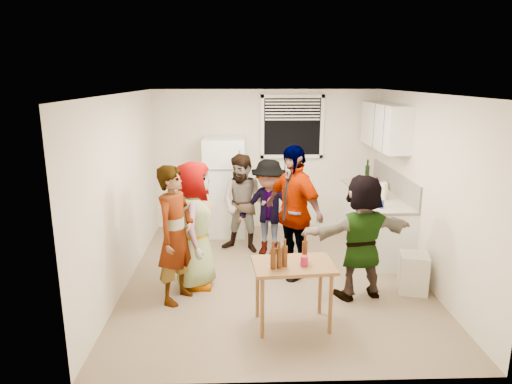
{
  "coord_description": "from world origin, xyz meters",
  "views": [
    {
      "loc": [
        -0.45,
        -5.85,
        2.7
      ],
      "look_at": [
        -0.25,
        0.29,
        1.15
      ],
      "focal_mm": 32.0,
      "sensor_mm": 36.0,
      "label": 1
    }
  ],
  "objects_px": {
    "red_cup": "(304,266)",
    "guest_back_right": "(268,253)",
    "kettle": "(366,187)",
    "trash_bin": "(413,273)",
    "blue_cup": "(381,208)",
    "wine_bottle": "(367,183)",
    "serving_table": "(292,324)",
    "refrigerator": "(225,187)",
    "beer_bottle_table": "(279,268)",
    "beer_bottle_counter": "(376,199)",
    "guest_back_left": "(244,251)",
    "guest_grey": "(197,285)",
    "guest_black": "(292,274)",
    "guest_stripe": "(179,299)",
    "guest_orange": "(358,295)"
  },
  "relations": [
    {
      "from": "kettle",
      "to": "guest_back_right",
      "type": "xyz_separation_m",
      "value": [
        -1.69,
        -0.67,
        -0.9
      ]
    },
    {
      "from": "trash_bin",
      "to": "guest_grey",
      "type": "relative_size",
      "value": 0.3
    },
    {
      "from": "wine_bottle",
      "to": "beer_bottle_table",
      "type": "height_order",
      "value": "wine_bottle"
    },
    {
      "from": "beer_bottle_table",
      "to": "guest_stripe",
      "type": "bearing_deg",
      "value": 147.83
    },
    {
      "from": "kettle",
      "to": "guest_stripe",
      "type": "height_order",
      "value": "kettle"
    },
    {
      "from": "kettle",
      "to": "beer_bottle_counter",
      "type": "relative_size",
      "value": 1.06
    },
    {
      "from": "red_cup",
      "to": "guest_black",
      "type": "distance_m",
      "value": 1.59
    },
    {
      "from": "kettle",
      "to": "blue_cup",
      "type": "bearing_deg",
      "value": -75.57
    },
    {
      "from": "beer_bottle_counter",
      "to": "trash_bin",
      "type": "height_order",
      "value": "beer_bottle_counter"
    },
    {
      "from": "wine_bottle",
      "to": "guest_grey",
      "type": "relative_size",
      "value": 0.18
    },
    {
      "from": "serving_table",
      "to": "refrigerator",
      "type": "bearing_deg",
      "value": 105.23
    },
    {
      "from": "beer_bottle_counter",
      "to": "guest_stripe",
      "type": "xyz_separation_m",
      "value": [
        -2.85,
        -1.42,
        -0.9
      ]
    },
    {
      "from": "kettle",
      "to": "beer_bottle_table",
      "type": "bearing_deg",
      "value": -100.07
    },
    {
      "from": "serving_table",
      "to": "beer_bottle_table",
      "type": "height_order",
      "value": "beer_bottle_table"
    },
    {
      "from": "refrigerator",
      "to": "guest_grey",
      "type": "height_order",
      "value": "refrigerator"
    },
    {
      "from": "red_cup",
      "to": "guest_grey",
      "type": "height_order",
      "value": "red_cup"
    },
    {
      "from": "kettle",
      "to": "guest_grey",
      "type": "bearing_deg",
      "value": -126.7
    },
    {
      "from": "refrigerator",
      "to": "guest_grey",
      "type": "xyz_separation_m",
      "value": [
        -0.32,
        -2.09,
        -0.85
      ]
    },
    {
      "from": "wine_bottle",
      "to": "guest_back_right",
      "type": "distance_m",
      "value": 2.24
    },
    {
      "from": "kettle",
      "to": "beer_bottle_counter",
      "type": "distance_m",
      "value": 0.75
    },
    {
      "from": "beer_bottle_table",
      "to": "red_cup",
      "type": "relative_size",
      "value": 2.0
    },
    {
      "from": "refrigerator",
      "to": "beer_bottle_counter",
      "type": "distance_m",
      "value": 2.58
    },
    {
      "from": "beer_bottle_counter",
      "to": "red_cup",
      "type": "relative_size",
      "value": 2.3
    },
    {
      "from": "refrigerator",
      "to": "guest_black",
      "type": "height_order",
      "value": "refrigerator"
    },
    {
      "from": "blue_cup",
      "to": "guest_orange",
      "type": "bearing_deg",
      "value": -119.23
    },
    {
      "from": "guest_grey",
      "to": "guest_back_left",
      "type": "relative_size",
      "value": 1.08
    },
    {
      "from": "refrigerator",
      "to": "blue_cup",
      "type": "xyz_separation_m",
      "value": [
        2.27,
        -1.58,
        0.05
      ]
    },
    {
      "from": "trash_bin",
      "to": "guest_back_left",
      "type": "relative_size",
      "value": 0.33
    },
    {
      "from": "refrigerator",
      "to": "guest_black",
      "type": "distance_m",
      "value": 2.22
    },
    {
      "from": "blue_cup",
      "to": "serving_table",
      "type": "height_order",
      "value": "blue_cup"
    },
    {
      "from": "guest_back_left",
      "to": "serving_table",
      "type": "bearing_deg",
      "value": -57.31
    },
    {
      "from": "refrigerator",
      "to": "serving_table",
      "type": "distance_m",
      "value": 3.37
    },
    {
      "from": "refrigerator",
      "to": "guest_orange",
      "type": "xyz_separation_m",
      "value": [
        1.77,
        -2.47,
        -0.85
      ]
    },
    {
      "from": "red_cup",
      "to": "guest_back_right",
      "type": "bearing_deg",
      "value": 96.49
    },
    {
      "from": "refrigerator",
      "to": "wine_bottle",
      "type": "height_order",
      "value": "refrigerator"
    },
    {
      "from": "refrigerator",
      "to": "guest_back_left",
      "type": "relative_size",
      "value": 1.09
    },
    {
      "from": "guest_stripe",
      "to": "blue_cup",
      "type": "bearing_deg",
      "value": -46.8
    },
    {
      "from": "kettle",
      "to": "wine_bottle",
      "type": "distance_m",
      "value": 0.36
    },
    {
      "from": "guest_grey",
      "to": "guest_black",
      "type": "distance_m",
      "value": 1.34
    },
    {
      "from": "blue_cup",
      "to": "serving_table",
      "type": "xyz_separation_m",
      "value": [
        -1.42,
        -1.56,
        -0.9
      ]
    },
    {
      "from": "blue_cup",
      "to": "guest_back_left",
      "type": "bearing_deg",
      "value": 159.99
    },
    {
      "from": "kettle",
      "to": "guest_back_left",
      "type": "xyz_separation_m",
      "value": [
        -2.07,
        -0.55,
        -0.9
      ]
    },
    {
      "from": "trash_bin",
      "to": "guest_orange",
      "type": "distance_m",
      "value": 0.77
    },
    {
      "from": "blue_cup",
      "to": "trash_bin",
      "type": "relative_size",
      "value": 0.22
    },
    {
      "from": "serving_table",
      "to": "guest_grey",
      "type": "bearing_deg",
      "value": 138.08
    },
    {
      "from": "trash_bin",
      "to": "guest_stripe",
      "type": "distance_m",
      "value": 3.02
    },
    {
      "from": "beer_bottle_table",
      "to": "guest_back_left",
      "type": "relative_size",
      "value": 0.14
    },
    {
      "from": "wine_bottle",
      "to": "beer_bottle_table",
      "type": "distance_m",
      "value": 3.74
    },
    {
      "from": "guest_grey",
      "to": "guest_back_left",
      "type": "distance_m",
      "value": 1.38
    },
    {
      "from": "kettle",
      "to": "trash_bin",
      "type": "xyz_separation_m",
      "value": [
        0.1,
        -2.05,
        -0.65
      ]
    }
  ]
}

